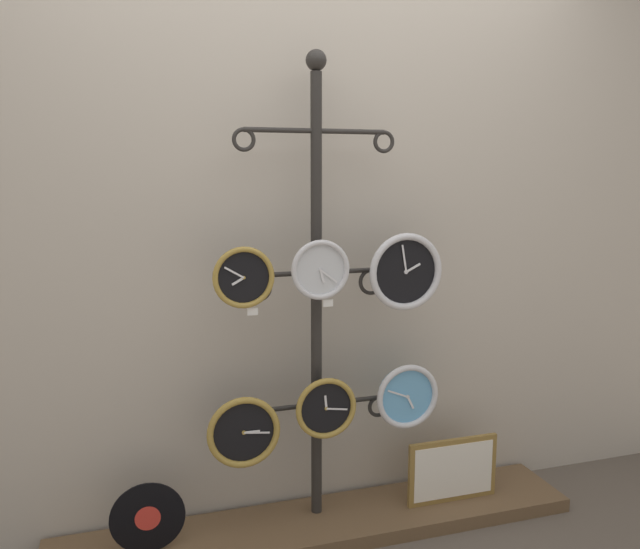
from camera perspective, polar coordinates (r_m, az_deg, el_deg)
The scene contains 13 objects.
shop_wall at distance 2.62m, azimuth -1.37°, elevation 7.39°, with size 4.40×0.04×2.80m.
low_shelf at distance 2.81m, azimuth 0.06°, elevation -21.91°, with size 2.20×0.36×0.06m.
display_stand at distance 2.59m, azimuth -0.33°, elevation -8.78°, with size 0.66×0.40×1.95m.
clock_middle_left at distance 2.33m, azimuth -7.01°, elevation -0.26°, with size 0.23×0.04×0.23m.
clock_middle_center at distance 2.39m, azimuth 0.01°, elevation 0.44°, with size 0.23×0.04×0.23m.
clock_middle_right at distance 2.51m, azimuth 7.82°, elevation 0.26°, with size 0.31×0.04×0.31m.
clock_bottom_left at distance 2.51m, azimuth -7.00°, elevation -14.10°, with size 0.29×0.04×0.29m.
clock_bottom_center at distance 2.55m, azimuth 0.53°, elevation -12.10°, with size 0.25×0.04×0.25m.
clock_bottom_right at distance 2.69m, azimuth 7.96°, elevation -10.97°, with size 0.28×0.04×0.28m.
vinyl_record at distance 2.61m, azimuth -15.47°, elevation -20.66°, with size 0.28×0.01×0.28m.
picture_frame at distance 2.91m, azimuth 12.05°, elevation -17.09°, with size 0.42×0.02×0.28m.
price_tag_upper at distance 2.36m, azimuth -6.18°, elevation -3.39°, with size 0.04×0.00×0.03m.
price_tag_mid at distance 2.42m, azimuth 0.75°, elevation -2.62°, with size 0.04×0.00×0.03m.
Camera 1 is at (-0.71, -1.95, 1.49)m, focal length 35.00 mm.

